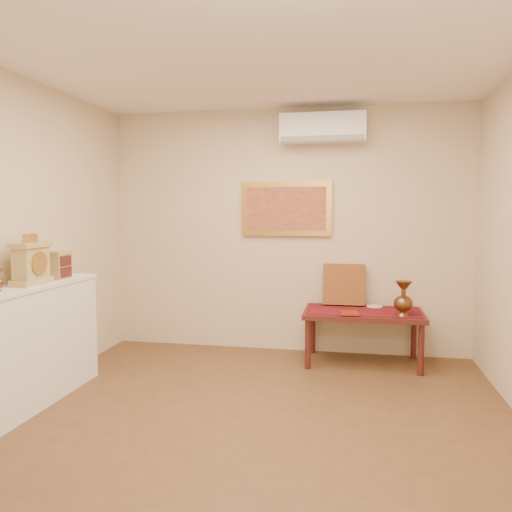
% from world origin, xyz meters
% --- Properties ---
extents(floor, '(4.50, 4.50, 0.00)m').
position_xyz_m(floor, '(0.00, 0.00, 0.00)').
color(floor, brown).
rests_on(floor, ground).
extents(ceiling, '(4.50, 4.50, 0.00)m').
position_xyz_m(ceiling, '(0.00, 0.00, 2.70)').
color(ceiling, white).
rests_on(ceiling, ground).
extents(wall_back, '(4.00, 0.02, 2.70)m').
position_xyz_m(wall_back, '(0.00, 2.25, 1.35)').
color(wall_back, beige).
rests_on(wall_back, ground).
extents(wall_front, '(4.00, 0.02, 2.70)m').
position_xyz_m(wall_front, '(0.00, -2.25, 1.35)').
color(wall_front, beige).
rests_on(wall_front, ground).
extents(table_cloth, '(1.14, 0.59, 0.01)m').
position_xyz_m(table_cloth, '(0.85, 1.88, 0.55)').
color(table_cloth, maroon).
rests_on(table_cloth, low_table).
extents(brass_urn_tall, '(0.18, 0.18, 0.42)m').
position_xyz_m(brass_urn_tall, '(1.22, 1.68, 0.77)').
color(brass_urn_tall, brown).
rests_on(brass_urn_tall, table_cloth).
extents(plate, '(0.17, 0.17, 0.01)m').
position_xyz_m(plate, '(0.97, 2.09, 0.56)').
color(plate, white).
rests_on(plate, table_cloth).
extents(menu, '(0.21, 0.27, 0.01)m').
position_xyz_m(menu, '(0.71, 1.68, 0.56)').
color(menu, maroon).
rests_on(menu, table_cloth).
extents(cushion, '(0.44, 0.19, 0.46)m').
position_xyz_m(cushion, '(0.64, 2.14, 0.78)').
color(cushion, maroon).
rests_on(cushion, table_cloth).
extents(display_ledge, '(0.37, 2.02, 0.98)m').
position_xyz_m(display_ledge, '(-1.82, 0.00, 0.49)').
color(display_ledge, white).
rests_on(display_ledge, floor).
extents(mantel_clock, '(0.17, 0.36, 0.41)m').
position_xyz_m(mantel_clock, '(-1.80, 0.27, 1.15)').
color(mantel_clock, tan).
rests_on(mantel_clock, display_ledge).
extents(wooden_chest, '(0.16, 0.21, 0.24)m').
position_xyz_m(wooden_chest, '(-1.80, 0.63, 1.10)').
color(wooden_chest, tan).
rests_on(wooden_chest, display_ledge).
extents(low_table, '(1.20, 0.70, 0.55)m').
position_xyz_m(low_table, '(0.85, 1.88, 0.48)').
color(low_table, '#4D1B17').
rests_on(low_table, floor).
extents(painting, '(1.00, 0.06, 0.60)m').
position_xyz_m(painting, '(0.00, 2.22, 1.60)').
color(painting, '#C0903D').
rests_on(painting, wall_back).
extents(ac_unit, '(0.90, 0.25, 0.30)m').
position_xyz_m(ac_unit, '(0.40, 2.12, 2.45)').
color(ac_unit, white).
rests_on(ac_unit, wall_back).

